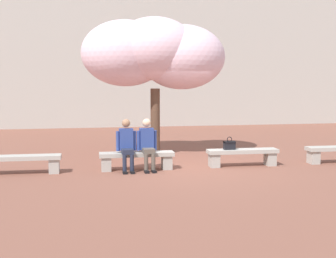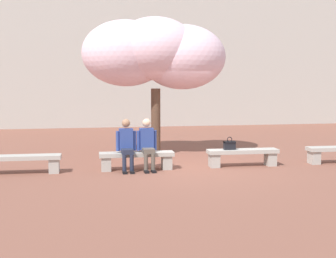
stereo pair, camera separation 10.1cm
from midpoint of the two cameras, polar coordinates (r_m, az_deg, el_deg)
The scene contains 9 objects.
ground_plane at distance 12.09m, azimuth 3.02°, elevation -4.77°, with size 100.00×100.00×0.00m, color brown.
building_facade at distance 24.54m, azimuth -3.80°, elevation 11.77°, with size 28.00×4.00×9.45m, color #B7B2A8.
stone_bench_west_end at distance 11.82m, azimuth -17.19°, elevation -3.78°, with size 1.88×0.46×0.45m.
stone_bench_near_west at distance 11.80m, azimuth -3.60°, elevation -3.53°, with size 1.88×0.46×0.45m.
stone_bench_center at distance 12.42m, azimuth 9.32°, elevation -3.12°, with size 1.88×0.46×0.45m.
person_seated_left at distance 11.66m, azimuth -4.84°, elevation -1.70°, with size 0.51×0.69×1.29m.
person_seated_right at distance 11.72m, azimuth -2.30°, elevation -1.65°, with size 0.51×0.69×1.29m.
handbag at distance 12.26m, azimuth 7.75°, elevation -1.92°, with size 0.30×0.15×0.34m.
cherry_tree_main at distance 13.95m, azimuth -1.34°, elevation 9.17°, with size 4.26×2.56×4.08m.
Camera 2 is at (-2.65, -11.57, 2.26)m, focal length 50.00 mm.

